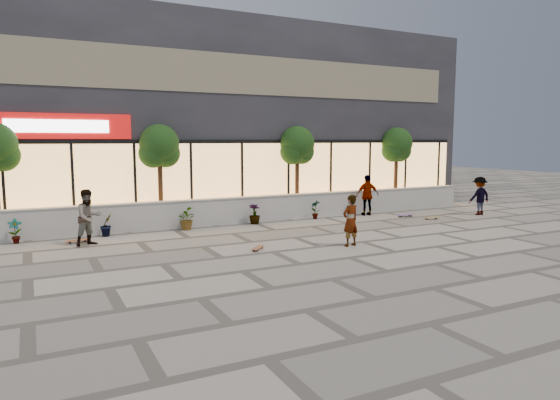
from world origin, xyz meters
name	(u,v)px	position (x,y,z in m)	size (l,w,h in m)	color
ground	(350,258)	(0.00, 0.00, 0.00)	(80.00, 80.00, 0.00)	#A59D8F
planter_wall	(251,209)	(0.00, 7.00, 0.52)	(22.00, 0.42, 1.04)	beige
retail_building	(207,121)	(0.00, 12.49, 4.25)	(24.00, 9.17, 8.50)	#26262B
shrub_a	(15,231)	(-8.50, 6.45, 0.41)	(0.43, 0.29, 0.81)	#113410
shrub_b	(106,225)	(-5.70, 6.45, 0.41)	(0.45, 0.36, 0.81)	#113410
shrub_c	(186,219)	(-2.90, 6.45, 0.41)	(0.73, 0.63, 0.81)	#113410
shrub_d	(255,214)	(-0.10, 6.45, 0.41)	(0.45, 0.45, 0.81)	#113410
shrub_e	(315,209)	(2.70, 6.45, 0.41)	(0.43, 0.29, 0.81)	#113410
tree_midwest	(159,149)	(-3.50, 7.70, 2.99)	(1.60, 1.50, 3.92)	#472B19
tree_mideast	(297,148)	(2.50, 7.70, 2.99)	(1.60, 1.50, 3.92)	#472B19
tree_east	(397,147)	(8.00, 7.70, 2.99)	(1.60, 1.50, 3.92)	#472B19
skater_center	(350,221)	(0.91, 1.31, 0.81)	(0.59, 0.39, 1.62)	white
skater_left	(89,217)	(-6.39, 5.13, 0.89)	(0.87, 0.67, 1.78)	#8A7559
skater_right_near	(367,195)	(5.27, 6.30, 0.90)	(1.05, 0.44, 1.79)	white
skater_right_far	(479,196)	(9.80, 4.18, 0.85)	(1.10, 0.63, 1.70)	maroon
skateboard_center	(258,248)	(-1.92, 2.10, 0.07)	(0.62, 0.62, 0.08)	brown
skateboard_left	(78,240)	(-6.70, 5.72, 0.08)	(0.78, 0.27, 0.09)	#BC5723
skateboard_right_near	(431,218)	(7.00, 4.16, 0.07)	(0.72, 0.32, 0.08)	olive
skateboard_right_far	(405,215)	(6.50, 5.21, 0.09)	(0.88, 0.28, 0.10)	#705398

